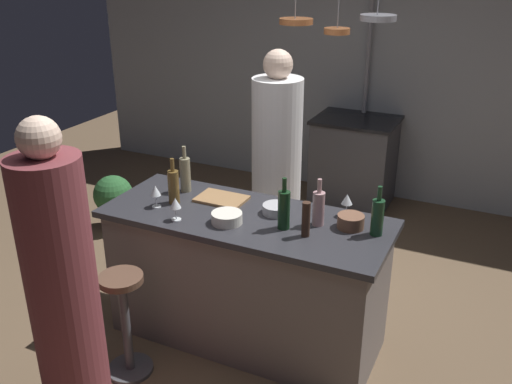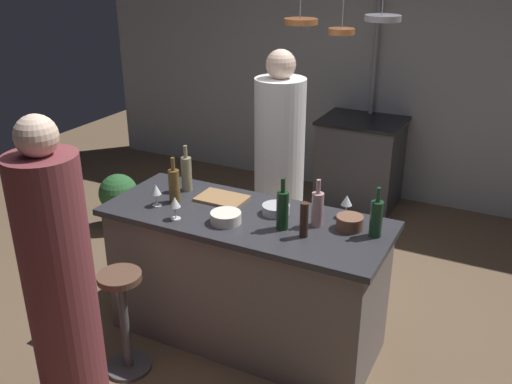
{
  "view_description": "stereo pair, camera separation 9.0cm",
  "coord_description": "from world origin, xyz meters",
  "px_view_note": "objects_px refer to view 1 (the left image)",
  "views": [
    {
      "loc": [
        1.41,
        -2.81,
        2.41
      ],
      "look_at": [
        0.0,
        0.15,
        1.0
      ],
      "focal_mm": 39.69,
      "sensor_mm": 36.0,
      "label": 1
    },
    {
      "loc": [
        1.49,
        -2.77,
        2.41
      ],
      "look_at": [
        0.0,
        0.15,
        1.0
      ],
      "focal_mm": 39.69,
      "sensor_mm": 36.0,
      "label": 2
    }
  ],
  "objects_px": {
    "wine_bottle_amber": "(174,186)",
    "mixing_bowl_ceramic": "(227,218)",
    "wine_bottle_green": "(378,216)",
    "potted_plant": "(114,199)",
    "wine_bottle_white": "(185,174)",
    "stove_range": "(354,161)",
    "mixing_bowl_steel": "(276,209)",
    "mixing_bowl_wooden": "(351,221)",
    "pepper_mill": "(306,219)",
    "chef": "(276,176)",
    "wine_glass_by_chef": "(175,204)",
    "guest_left": "(63,289)",
    "wine_glass_near_right_guest": "(347,200)",
    "cutting_board": "(222,199)",
    "wine_glass_near_left_guest": "(156,192)",
    "wine_bottle_red": "(284,209)",
    "bar_stool_left": "(125,320)",
    "wine_bottle_rose": "(319,208)"
  },
  "relations": [
    {
      "from": "wine_bottle_amber",
      "to": "mixing_bowl_ceramic",
      "type": "bearing_deg",
      "value": -14.29
    },
    {
      "from": "wine_bottle_green",
      "to": "mixing_bowl_ceramic",
      "type": "distance_m",
      "value": 0.88
    },
    {
      "from": "potted_plant",
      "to": "wine_bottle_white",
      "type": "distance_m",
      "value": 1.65
    },
    {
      "from": "stove_range",
      "to": "mixing_bowl_steel",
      "type": "relative_size",
      "value": 5.19
    },
    {
      "from": "mixing_bowl_wooden",
      "to": "mixing_bowl_ceramic",
      "type": "relative_size",
      "value": 0.85
    },
    {
      "from": "pepper_mill",
      "to": "wine_bottle_white",
      "type": "relative_size",
      "value": 0.66
    },
    {
      "from": "chef",
      "to": "mixing_bowl_wooden",
      "type": "xyz_separation_m",
      "value": [
        0.8,
        -0.75,
        0.12
      ]
    },
    {
      "from": "wine_glass_by_chef",
      "to": "mixing_bowl_wooden",
      "type": "bearing_deg",
      "value": 19.74
    },
    {
      "from": "guest_left",
      "to": "wine_glass_near_right_guest",
      "type": "distance_m",
      "value": 1.7
    },
    {
      "from": "stove_range",
      "to": "wine_bottle_amber",
      "type": "distance_m",
      "value": 2.59
    },
    {
      "from": "potted_plant",
      "to": "mixing_bowl_steel",
      "type": "bearing_deg",
      "value": -22.31
    },
    {
      "from": "mixing_bowl_wooden",
      "to": "wine_bottle_green",
      "type": "bearing_deg",
      "value": -7.5
    },
    {
      "from": "chef",
      "to": "mixing_bowl_ceramic",
      "type": "distance_m",
      "value": 1.02
    },
    {
      "from": "stove_range",
      "to": "pepper_mill",
      "type": "bearing_deg",
      "value": -80.44
    },
    {
      "from": "guest_left",
      "to": "mixing_bowl_ceramic",
      "type": "bearing_deg",
      "value": 59.67
    },
    {
      "from": "stove_range",
      "to": "cutting_board",
      "type": "height_order",
      "value": "cutting_board"
    },
    {
      "from": "mixing_bowl_steel",
      "to": "mixing_bowl_ceramic",
      "type": "bearing_deg",
      "value": -130.54
    },
    {
      "from": "wine_bottle_white",
      "to": "pepper_mill",
      "type": "bearing_deg",
      "value": -15.59
    },
    {
      "from": "wine_glass_near_left_guest",
      "to": "mixing_bowl_wooden",
      "type": "xyz_separation_m",
      "value": [
        1.2,
        0.25,
        -0.06
      ]
    },
    {
      "from": "wine_bottle_red",
      "to": "wine_bottle_amber",
      "type": "relative_size",
      "value": 1.04
    },
    {
      "from": "guest_left",
      "to": "wine_glass_near_left_guest",
      "type": "bearing_deg",
      "value": 90.63
    },
    {
      "from": "wine_glass_near_left_guest",
      "to": "mixing_bowl_ceramic",
      "type": "xyz_separation_m",
      "value": [
        0.51,
        -0.01,
        -0.07
      ]
    },
    {
      "from": "wine_bottle_red",
      "to": "mixing_bowl_ceramic",
      "type": "height_order",
      "value": "wine_bottle_red"
    },
    {
      "from": "cutting_board",
      "to": "wine_bottle_white",
      "type": "bearing_deg",
      "value": 173.68
    },
    {
      "from": "stove_range",
      "to": "pepper_mill",
      "type": "distance_m",
      "value": 2.64
    },
    {
      "from": "chef",
      "to": "mixing_bowl_wooden",
      "type": "distance_m",
      "value": 1.1
    },
    {
      "from": "wine_glass_by_chef",
      "to": "potted_plant",
      "type": "bearing_deg",
      "value": 141.73
    },
    {
      "from": "pepper_mill",
      "to": "mixing_bowl_steel",
      "type": "distance_m",
      "value": 0.35
    },
    {
      "from": "wine_bottle_red",
      "to": "wine_glass_by_chef",
      "type": "relative_size",
      "value": 2.17
    },
    {
      "from": "wine_bottle_white",
      "to": "wine_glass_near_right_guest",
      "type": "relative_size",
      "value": 2.18
    },
    {
      "from": "stove_range",
      "to": "potted_plant",
      "type": "distance_m",
      "value": 2.38
    },
    {
      "from": "wine_bottle_amber",
      "to": "mixing_bowl_steel",
      "type": "bearing_deg",
      "value": 11.7
    },
    {
      "from": "cutting_board",
      "to": "wine_bottle_white",
      "type": "relative_size",
      "value": 1.01
    },
    {
      "from": "chef",
      "to": "pepper_mill",
      "type": "distance_m",
      "value": 1.15
    },
    {
      "from": "wine_bottle_white",
      "to": "mixing_bowl_wooden",
      "type": "relative_size",
      "value": 2.0
    },
    {
      "from": "stove_range",
      "to": "wine_glass_near_right_guest",
      "type": "xyz_separation_m",
      "value": [
        0.56,
        -2.19,
        0.56
      ]
    },
    {
      "from": "potted_plant",
      "to": "cutting_board",
      "type": "bearing_deg",
      "value": -26.33
    },
    {
      "from": "pepper_mill",
      "to": "mixing_bowl_steel",
      "type": "relative_size",
      "value": 1.22
    },
    {
      "from": "wine_bottle_green",
      "to": "pepper_mill",
      "type": "bearing_deg",
      "value": -152.15
    },
    {
      "from": "bar_stool_left",
      "to": "wine_bottle_white",
      "type": "height_order",
      "value": "wine_bottle_white"
    },
    {
      "from": "wine_bottle_amber",
      "to": "mixing_bowl_wooden",
      "type": "xyz_separation_m",
      "value": [
        1.13,
        0.14,
        -0.08
      ]
    },
    {
      "from": "pepper_mill",
      "to": "wine_bottle_green",
      "type": "distance_m",
      "value": 0.41
    },
    {
      "from": "mixing_bowl_steel",
      "to": "mixing_bowl_ceramic",
      "type": "distance_m",
      "value": 0.33
    },
    {
      "from": "wine_bottle_rose",
      "to": "wine_bottle_red",
      "type": "bearing_deg",
      "value": -141.94
    },
    {
      "from": "bar_stool_left",
      "to": "wine_glass_near_right_guest",
      "type": "xyz_separation_m",
      "value": [
        1.06,
        0.88,
        0.63
      ]
    },
    {
      "from": "mixing_bowl_steel",
      "to": "mixing_bowl_wooden",
      "type": "distance_m",
      "value": 0.47
    },
    {
      "from": "cutting_board",
      "to": "wine_glass_near_right_guest",
      "type": "distance_m",
      "value": 0.82
    },
    {
      "from": "wine_bottle_red",
      "to": "wine_glass_near_left_guest",
      "type": "relative_size",
      "value": 2.17
    },
    {
      "from": "potted_plant",
      "to": "wine_bottle_rose",
      "type": "height_order",
      "value": "wine_bottle_rose"
    },
    {
      "from": "guest_left",
      "to": "wine_bottle_white",
      "type": "bearing_deg",
      "value": 88.98
    }
  ]
}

